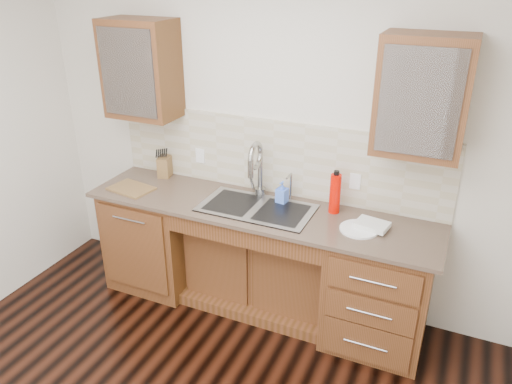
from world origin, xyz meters
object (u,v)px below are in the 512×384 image
at_px(water_bottle, 335,194).
at_px(cutting_board, 131,189).
at_px(plate, 359,229).
at_px(knife_block, 165,166).
at_px(soap_bottle, 282,192).

xyz_separation_m(water_bottle, cutting_board, (-1.60, -0.28, -0.14)).
bearing_deg(water_bottle, plate, -39.61).
bearing_deg(knife_block, plate, -23.42).
distance_m(soap_bottle, knife_block, 1.11).
bearing_deg(knife_block, water_bottle, -17.53).
height_order(plate, cutting_board, same).
relative_size(soap_bottle, water_bottle, 0.59).
relative_size(soap_bottle, plate, 0.66).
relative_size(water_bottle, knife_block, 1.70).
relative_size(plate, knife_block, 1.53).
distance_m(water_bottle, plate, 0.33).
height_order(water_bottle, plate, water_bottle).
xyz_separation_m(soap_bottle, knife_block, (-1.10, 0.09, -0.00)).
xyz_separation_m(soap_bottle, water_bottle, (0.40, 0.01, 0.06)).
xyz_separation_m(soap_bottle, cutting_board, (-1.20, -0.26, -0.08)).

